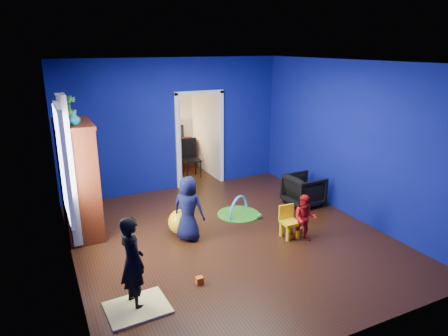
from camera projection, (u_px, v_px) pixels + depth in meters
name	position (u px, v px, depth m)	size (l,w,h in m)	color
floor	(230.00, 237.00, 6.82)	(5.00, 5.50, 0.01)	black
ceiling	(230.00, 62.00, 5.97)	(5.00, 5.50, 0.01)	white
wall_back	(174.00, 125.00, 8.76)	(5.00, 0.02, 2.90)	navy
wall_front	(351.00, 220.00, 4.03)	(5.00, 0.02, 2.90)	navy
wall_left	(64.00, 177.00, 5.36)	(0.02, 5.50, 2.90)	navy
wall_right	(350.00, 140.00, 7.43)	(0.02, 5.50, 2.90)	navy
alcove	(186.00, 125.00, 9.82)	(1.00, 1.75, 2.50)	silver
armchair	(304.00, 190.00, 8.12)	(0.68, 0.69, 0.63)	black
child_black	(132.00, 262.00, 4.88)	(0.44, 0.29, 1.21)	black
child_navy	(188.00, 209.00, 6.60)	(0.54, 0.35, 1.11)	#0E1636
toddler_red	(305.00, 218.00, 6.60)	(0.39, 0.30, 0.80)	red
vase	(73.00, 118.00, 6.13)	(0.20, 0.20, 0.21)	#0B555E
potted_plant	(69.00, 108.00, 6.55)	(0.22, 0.22, 0.39)	#318630
tv_armoire	(79.00, 179.00, 6.71)	(0.58, 1.14, 1.96)	#3A1409
crt_tv	(81.00, 177.00, 6.71)	(0.46, 0.70, 0.54)	silver
yellow_blanket	(137.00, 308.00, 4.96)	(0.75, 0.60, 0.03)	#F2E07A
hopper_ball	(181.00, 222.00, 6.89)	(0.44, 0.44, 0.44)	yellow
kid_chair	(290.00, 224.00, 6.75)	(0.28, 0.28, 0.50)	yellow
play_mat	(238.00, 214.00, 7.71)	(0.81, 0.81, 0.02)	#4CA224
toy_arch	(238.00, 214.00, 7.71)	(0.73, 0.73, 0.05)	#3F8CD8
window_left	(62.00, 163.00, 5.64)	(0.03, 0.95, 1.55)	white
curtain	(69.00, 171.00, 6.25)	(0.14, 0.42, 2.40)	slate
doorway	(200.00, 141.00, 9.13)	(1.16, 0.10, 2.10)	white
study_desk	(178.00, 153.00, 10.63)	(0.88, 0.44, 0.75)	#3D140A
desk_monitor	(176.00, 131.00, 10.56)	(0.40, 0.05, 0.32)	black
desk_lamp	(167.00, 134.00, 10.40)	(0.14, 0.14, 0.14)	#FFD88C
folding_chair	(192.00, 159.00, 9.78)	(0.40, 0.40, 0.92)	black
book_shelf	(175.00, 91.00, 10.24)	(0.88, 0.24, 0.04)	white
toy_0	(299.00, 230.00, 6.95)	(0.10, 0.08, 0.10)	#E94526
toy_1	(200.00, 280.00, 5.48)	(0.10, 0.08, 0.10)	#EA560C
toy_2	(259.00, 216.00, 7.55)	(0.11, 0.11, 0.11)	green
toy_3	(291.00, 207.00, 7.96)	(0.10, 0.08, 0.10)	#DB52A6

